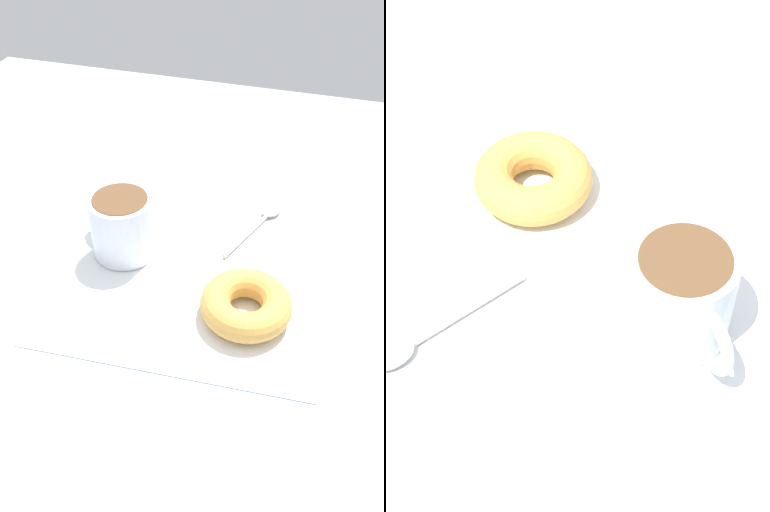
{
  "view_description": "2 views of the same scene",
  "coord_description": "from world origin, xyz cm",
  "views": [
    {
      "loc": [
        41.12,
        16.09,
        43.27
      ],
      "look_at": [
        -2.71,
        2.78,
        2.3
      ],
      "focal_mm": 35.0,
      "sensor_mm": 36.0,
      "label": 1
    },
    {
      "loc": [
        -39.83,
        -19.96,
        54.82
      ],
      "look_at": [
        -2.71,
        2.78,
        2.3
      ],
      "focal_mm": 60.0,
      "sensor_mm": 36.0,
      "label": 2
    }
  ],
  "objects": [
    {
      "name": "coffee_cup",
      "position": [
        -3.49,
        -6.69,
        4.57
      ],
      "size": [
        8.38,
        10.2,
        8.26
      ],
      "color": "silver",
      "rests_on": "napkin"
    },
    {
      "name": "napkin",
      "position": [
        -2.71,
        2.78,
        0.15
      ],
      "size": [
        34.35,
        34.35,
        0.3
      ],
      "primitive_type": "cube",
      "rotation": [
        0.0,
        0.0,
        0.07
      ],
      "color": "white",
      "rests_on": "ground_plane"
    },
    {
      "name": "spoon",
      "position": [
        -15.15,
        9.61,
        0.7
      ],
      "size": [
        13.66,
        6.12,
        0.9
      ],
      "color": "#B7B2A8",
      "rests_on": "napkin"
    },
    {
      "name": "donut",
      "position": [
        3.01,
        10.84,
        2.02
      ],
      "size": [
        10.35,
        10.35,
        3.44
      ],
      "primitive_type": "torus",
      "color": "gold",
      "rests_on": "napkin"
    },
    {
      "name": "ground_plane",
      "position": [
        0.0,
        0.0,
        -1.0
      ],
      "size": [
        120.0,
        120.0,
        2.0
      ],
      "primitive_type": "cube",
      "color": "#99A8B7"
    }
  ]
}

